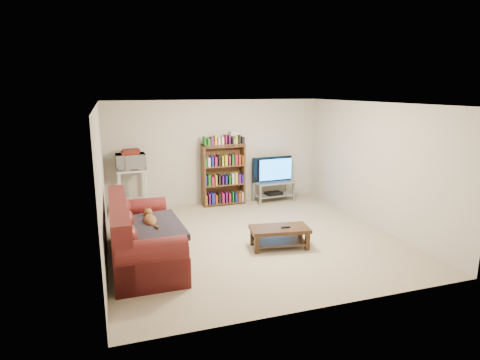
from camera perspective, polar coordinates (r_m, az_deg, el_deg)
name	(u,v)px	position (r m, az deg, el deg)	size (l,w,h in m)	color
floor	(252,238)	(7.34, 1.73, -8.24)	(5.00, 5.00, 0.00)	beige
ceiling	(253,103)	(6.85, 1.87, 10.83)	(5.00, 5.00, 0.00)	white
wall_back	(216,152)	(9.35, -3.44, 3.96)	(5.00, 5.00, 0.00)	beige
wall_front	(325,215)	(4.80, 12.04, -4.91)	(5.00, 5.00, 0.00)	beige
wall_left	(102,184)	(6.60, -19.07, -0.48)	(5.00, 5.00, 0.00)	beige
wall_right	(374,165)	(8.18, 18.51, 2.03)	(5.00, 5.00, 0.00)	beige
sofa	(139,240)	(6.50, -14.18, -8.31)	(1.01, 2.30, 0.98)	maroon
blanket	(152,228)	(6.28, -12.44, -6.72)	(0.89, 1.15, 0.10)	#2C2731
cat	(150,220)	(6.46, -12.67, -5.62)	(0.25, 0.63, 0.19)	brown
coffee_table	(279,233)	(6.88, 5.64, -7.58)	(1.05, 0.63, 0.36)	#362213
remote	(286,227)	(6.82, 6.49, -6.70)	(0.16, 0.04, 0.02)	black
tv_stand	(274,188)	(9.63, 4.81, -1.12)	(0.98, 0.50, 0.48)	#999EA3
television	(274,170)	(9.53, 4.86, 1.49)	(1.02, 0.14, 0.59)	black
dvd_player	(274,193)	(9.66, 4.80, -1.89)	(0.38, 0.27, 0.06)	black
bookshelf	(223,174)	(9.23, -2.38, 0.89)	(0.99, 0.33, 1.42)	#4D311B
shelf_clutter	(227,139)	(9.14, -1.86, 5.82)	(0.72, 0.23, 0.28)	silver
microwave_stand	(132,185)	(8.86, -15.09, -0.75)	(0.63, 0.47, 0.98)	silver
microwave	(131,162)	(8.76, -15.29, 2.55)	(0.60, 0.41, 0.33)	silver
game_boxes	(130,153)	(8.73, -15.36, 3.79)	(0.36, 0.31, 0.05)	maroon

